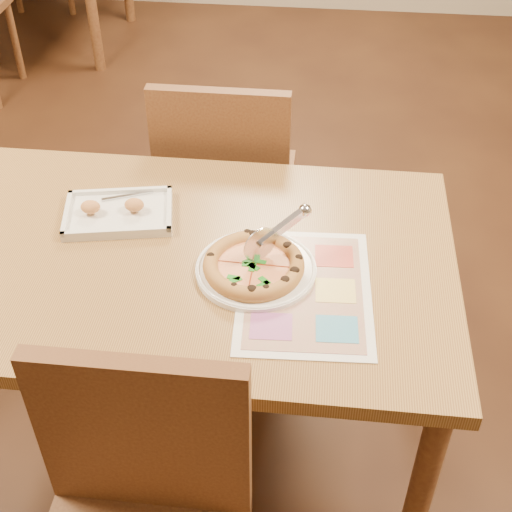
# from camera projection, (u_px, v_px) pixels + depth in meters

# --- Properties ---
(dining_table) EXTENTS (1.30, 0.85, 0.72)m
(dining_table) POSITION_uv_depth(u_px,v_px,m) (191.00, 280.00, 1.80)
(dining_table) COLOR olive
(dining_table) RESTS_ON ground
(chair_near) EXTENTS (0.42, 0.42, 0.47)m
(chair_near) POSITION_uv_depth(u_px,v_px,m) (139.00, 511.00, 1.39)
(chair_near) COLOR brown
(chair_near) RESTS_ON ground
(chair_far) EXTENTS (0.42, 0.42, 0.47)m
(chair_far) POSITION_uv_depth(u_px,v_px,m) (226.00, 171.00, 2.30)
(chair_far) COLOR brown
(chair_far) RESTS_ON ground
(plate) EXTENTS (0.33, 0.33, 0.02)m
(plate) POSITION_uv_depth(u_px,v_px,m) (256.00, 270.00, 1.69)
(plate) COLOR white
(plate) RESTS_ON dining_table
(pizza) EXTENTS (0.24, 0.24, 0.04)m
(pizza) POSITION_uv_depth(u_px,v_px,m) (254.00, 265.00, 1.67)
(pizza) COLOR #BD8240
(pizza) RESTS_ON plate
(pizza_cutter) EXTENTS (0.14, 0.12, 0.10)m
(pizza_cutter) POSITION_uv_depth(u_px,v_px,m) (275.00, 233.00, 1.66)
(pizza_cutter) COLOR silver
(pizza_cutter) RESTS_ON pizza
(appetizer_tray) EXTENTS (0.31, 0.24, 0.05)m
(appetizer_tray) POSITION_uv_depth(u_px,v_px,m) (118.00, 214.00, 1.85)
(appetizer_tray) COLOR silver
(appetizer_tray) RESTS_ON dining_table
(menu) EXTENTS (0.33, 0.44, 0.00)m
(menu) POSITION_uv_depth(u_px,v_px,m) (304.00, 290.00, 1.64)
(menu) COLOR silver
(menu) RESTS_ON dining_table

